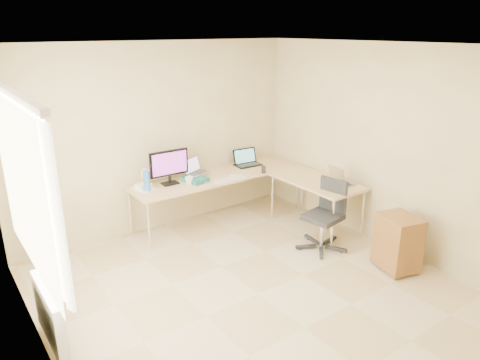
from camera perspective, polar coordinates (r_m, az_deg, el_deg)
floor at (r=5.00m, az=2.38°, el=-14.42°), size 4.50×4.50×0.00m
ceiling at (r=4.18m, az=2.88°, el=16.87°), size 4.50×4.50×0.00m
wall_back at (r=6.27m, az=-10.35°, el=5.27°), size 4.50×0.00×4.50m
wall_left at (r=3.60m, az=-24.75°, el=-6.66°), size 0.00×4.50×4.50m
wall_right at (r=5.91m, az=18.80°, el=3.73°), size 0.00×4.50×4.50m
desk_main at (r=6.55m, az=-2.62°, el=-2.40°), size 2.65×0.70×0.73m
desk_return at (r=6.42m, az=9.68°, el=-3.14°), size 0.70×1.30×0.73m
monitor at (r=6.07m, az=-9.08°, el=1.64°), size 0.56×0.19×0.48m
book_stack at (r=6.19m, az=-5.82°, el=0.09°), size 0.32×0.39×0.06m
laptop_center at (r=6.31m, az=-5.63°, el=1.78°), size 0.42×0.37×0.22m
laptop_black at (r=6.85m, az=1.03°, el=2.91°), size 0.42×0.32×0.25m
keyboard at (r=6.22m, az=-1.32°, el=0.11°), size 0.48×0.14×0.02m
mouse at (r=6.37m, az=-1.05°, el=0.63°), size 0.10×0.07×0.03m
mug at (r=6.08m, az=-6.59°, el=-0.07°), size 0.13×0.13×0.10m
cd_stack at (r=6.13m, az=-4.33°, el=-0.21°), size 0.11×0.11×0.03m
water_bottle at (r=5.87m, az=-11.86°, el=-0.13°), size 0.10×0.10×0.28m
papers at (r=6.02m, az=-12.26°, el=-1.06°), size 0.30×0.36×0.01m
white_box at (r=6.01m, az=-12.30°, el=-0.77°), size 0.22×0.19×0.07m
desk_fan at (r=6.09m, az=-11.87°, el=0.38°), size 0.20×0.20×0.24m
black_cup at (r=6.51m, az=3.05°, el=1.35°), size 0.06×0.06×0.11m
laptop_return at (r=6.14m, az=13.05°, el=0.36°), size 0.35×0.28×0.23m
office_chair at (r=5.81m, az=10.62°, el=-4.19°), size 0.64×0.64×0.92m
cabinet at (r=5.60m, az=19.61°, el=-7.51°), size 0.48×0.55×0.65m
radiator at (r=4.41m, az=-23.24°, el=-15.74°), size 0.09×0.80×0.55m
window at (r=3.89m, az=-25.80°, el=-0.98°), size 0.10×1.80×1.40m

